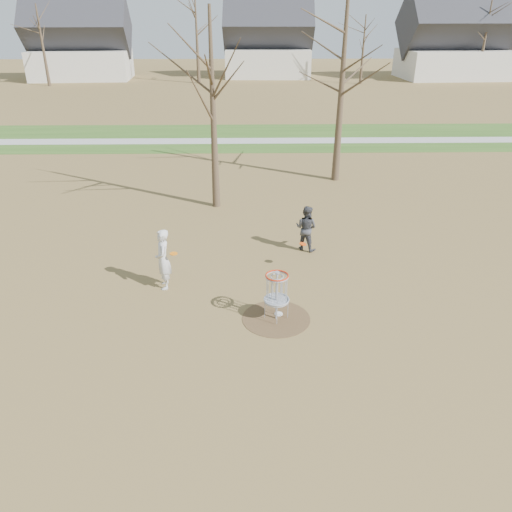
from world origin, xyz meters
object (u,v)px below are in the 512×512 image
(player_standing, at_px, (163,259))
(disc_golf_basket, at_px, (277,288))
(player_throwing, at_px, (306,228))
(disc_grounded, at_px, (279,314))

(player_standing, distance_m, disc_golf_basket, 3.60)
(player_standing, relative_size, player_throwing, 1.16)
(player_standing, relative_size, disc_grounded, 8.18)
(player_throwing, xyz_separation_m, disc_grounded, (-1.15, -4.05, -0.75))
(player_throwing, xyz_separation_m, disc_golf_basket, (-1.22, -4.24, 0.14))
(player_throwing, relative_size, disc_grounded, 7.04)
(player_throwing, distance_m, disc_golf_basket, 4.41)
(disc_grounded, relative_size, disc_golf_basket, 0.16)
(player_standing, bearing_deg, player_throwing, 109.85)
(player_throwing, height_order, disc_grounded, player_throwing)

